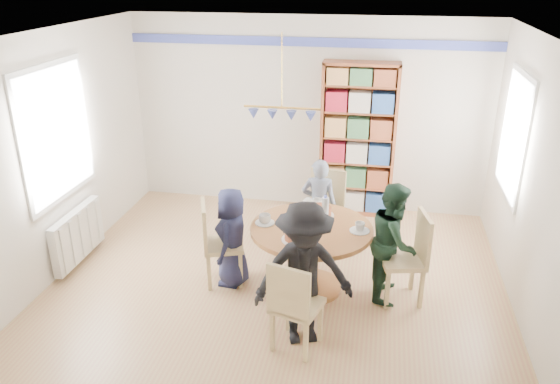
% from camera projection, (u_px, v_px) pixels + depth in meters
% --- Properties ---
extents(ground, '(5.00, 5.00, 0.00)m').
position_uv_depth(ground, '(273.00, 295.00, 5.90)').
color(ground, tan).
extents(room_shell, '(5.00, 5.00, 5.00)m').
position_uv_depth(room_shell, '(265.00, 125.00, 6.09)').
color(room_shell, white).
rests_on(room_shell, ground).
extents(radiator, '(0.12, 1.00, 0.60)m').
position_uv_depth(radiator, '(78.00, 235.00, 6.45)').
color(radiator, silver).
rests_on(radiator, ground).
extents(dining_table, '(1.30, 1.30, 0.75)m').
position_uv_depth(dining_table, '(311.00, 243.00, 5.82)').
color(dining_table, brown).
rests_on(dining_table, ground).
extents(chair_left, '(0.54, 0.54, 0.96)m').
position_uv_depth(chair_left, '(215.00, 240.00, 5.96)').
color(chair_left, '#D2BA81').
rests_on(chair_left, ground).
extents(chair_right, '(0.52, 0.52, 0.99)m').
position_uv_depth(chair_right, '(411.00, 254.00, 5.65)').
color(chair_right, '#D2BA81').
rests_on(chair_right, ground).
extents(chair_far, '(0.52, 0.52, 1.00)m').
position_uv_depth(chair_far, '(325.00, 206.00, 6.72)').
color(chair_far, '#D2BA81').
rests_on(chair_far, ground).
extents(chair_near, '(0.51, 0.51, 0.93)m').
position_uv_depth(chair_near, '(293.00, 303.00, 4.87)').
color(chair_near, '#D2BA81').
rests_on(chair_near, ground).
extents(person_left, '(0.38, 0.56, 1.13)m').
position_uv_depth(person_left, '(232.00, 237.00, 5.94)').
color(person_left, '#181B36').
rests_on(person_left, ground).
extents(person_right, '(0.54, 0.66, 1.29)m').
position_uv_depth(person_right, '(394.00, 241.00, 5.68)').
color(person_right, '#172E20').
rests_on(person_right, ground).
extents(person_far, '(0.44, 0.30, 1.18)m').
position_uv_depth(person_far, '(319.00, 205.00, 6.67)').
color(person_far, gray).
rests_on(person_far, ground).
extents(person_near, '(1.04, 0.80, 1.42)m').
position_uv_depth(person_near, '(304.00, 275.00, 4.95)').
color(person_near, black).
rests_on(person_near, ground).
extents(bookshelf, '(1.02, 0.31, 2.14)m').
position_uv_depth(bookshelf, '(358.00, 142.00, 7.49)').
color(bookshelf, brown).
rests_on(bookshelf, ground).
extents(tableware, '(1.22, 1.22, 0.32)m').
position_uv_depth(tableware, '(310.00, 220.00, 5.75)').
color(tableware, white).
rests_on(tableware, dining_table).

